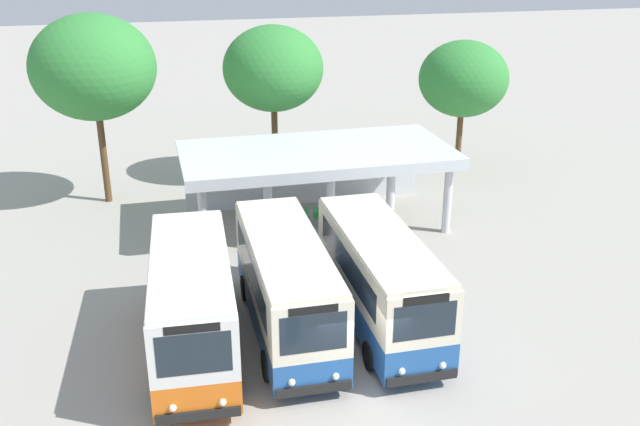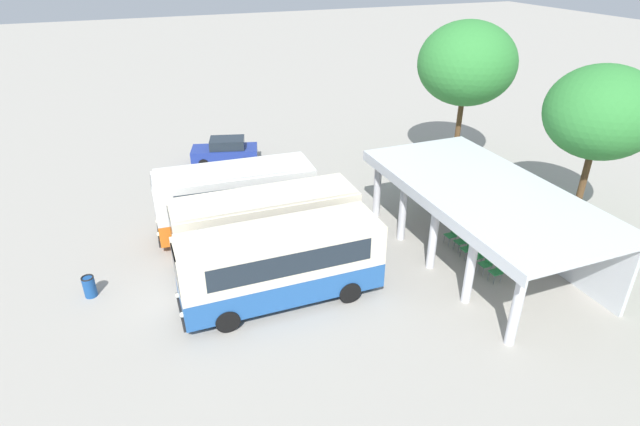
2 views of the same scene
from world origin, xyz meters
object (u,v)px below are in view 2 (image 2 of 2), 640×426
(city_bus_middle_cream, at_px, (281,262))
(waiting_chair_end_by_column, at_px, (452,234))
(waiting_chair_fifth_seat, at_px, (487,263))
(city_bus_nearest_orange, at_px, (236,197))
(litter_bin_apron, at_px, (89,286))
(waiting_chair_middle_seat, at_px, (468,248))
(parked_car_flank, at_px, (225,151))
(city_bus_second_in_row, at_px, (266,225))
(waiting_chair_second_from_end, at_px, (462,240))
(waiting_chair_fourth_seat, at_px, (478,255))
(waiting_chair_far_end_seat, at_px, (497,270))

(city_bus_middle_cream, xyz_separation_m, waiting_chair_end_by_column, (-1.19, 8.65, -1.25))
(waiting_chair_fifth_seat, bearing_deg, city_bus_nearest_orange, -129.55)
(waiting_chair_end_by_column, distance_m, litter_bin_apron, 15.80)
(city_bus_middle_cream, xyz_separation_m, waiting_chair_middle_seat, (0.10, 8.63, -1.25))
(city_bus_nearest_orange, relative_size, city_bus_middle_cream, 0.96)
(parked_car_flank, height_order, waiting_chair_fifth_seat, parked_car_flank)
(litter_bin_apron, bearing_deg, city_bus_second_in_row, 89.67)
(city_bus_second_in_row, xyz_separation_m, waiting_chair_middle_seat, (3.11, 8.34, -1.25))
(waiting_chair_end_by_column, bearing_deg, waiting_chair_second_from_end, 7.40)
(parked_car_flank, bearing_deg, city_bus_second_in_row, -3.43)
(parked_car_flank, relative_size, waiting_chair_fourth_seat, 5.14)
(city_bus_nearest_orange, relative_size, waiting_chair_fourth_seat, 8.79)
(city_bus_second_in_row, relative_size, waiting_chair_fourth_seat, 9.32)
(parked_car_flank, distance_m, waiting_chair_fifth_seat, 18.02)
(waiting_chair_fourth_seat, xyz_separation_m, waiting_chair_far_end_seat, (1.29, -0.01, 0.00))
(city_bus_nearest_orange, height_order, litter_bin_apron, city_bus_nearest_orange)
(waiting_chair_far_end_seat, bearing_deg, city_bus_nearest_orange, -131.79)
(city_bus_second_in_row, relative_size, waiting_chair_fifth_seat, 9.32)
(city_bus_second_in_row, bearing_deg, litter_bin_apron, -90.33)
(waiting_chair_fifth_seat, bearing_deg, city_bus_second_in_row, -117.83)
(city_bus_middle_cream, bearing_deg, parked_car_flank, 176.15)
(waiting_chair_end_by_column, bearing_deg, litter_bin_apron, -96.75)
(city_bus_middle_cream, height_order, litter_bin_apron, city_bus_middle_cream)
(waiting_chair_end_by_column, bearing_deg, city_bus_middle_cream, -82.16)
(parked_car_flank, relative_size, waiting_chair_second_from_end, 5.14)
(city_bus_nearest_orange, xyz_separation_m, city_bus_second_in_row, (3.01, 0.64, -0.06))
(waiting_chair_fourth_seat, bearing_deg, waiting_chair_end_by_column, -179.36)
(city_bus_second_in_row, height_order, waiting_chair_far_end_seat, city_bus_second_in_row)
(waiting_chair_far_end_seat, height_order, litter_bin_apron, litter_bin_apron)
(city_bus_nearest_orange, relative_size, waiting_chair_middle_seat, 8.79)
(waiting_chair_far_end_seat, bearing_deg, litter_bin_apron, -107.96)
(waiting_chair_fourth_seat, bearing_deg, parked_car_flank, -153.94)
(city_bus_second_in_row, bearing_deg, waiting_chair_second_from_end, 73.75)
(waiting_chair_middle_seat, xyz_separation_m, waiting_chair_far_end_seat, (1.94, 0.03, 0.00))
(city_bus_second_in_row, xyz_separation_m, waiting_chair_fifth_seat, (4.40, 8.33, -1.25))
(waiting_chair_far_end_seat, bearing_deg, waiting_chair_middle_seat, -179.13)
(waiting_chair_middle_seat, distance_m, litter_bin_apron, 15.99)
(city_bus_middle_cream, xyz_separation_m, waiting_chair_second_from_end, (-0.54, 8.74, -1.25))
(city_bus_nearest_orange, distance_m, waiting_chair_far_end_seat, 12.15)
(waiting_chair_middle_seat, xyz_separation_m, waiting_chair_fifth_seat, (1.29, -0.01, 0.00))
(parked_car_flank, xyz_separation_m, waiting_chair_far_end_seat, (16.97, 7.66, -0.30))
(waiting_chair_second_from_end, bearing_deg, waiting_chair_fifth_seat, -3.31)
(city_bus_middle_cream, xyz_separation_m, waiting_chair_fifth_seat, (1.39, 8.62, -1.25))
(city_bus_middle_cream, height_order, waiting_chair_end_by_column, city_bus_middle_cream)
(city_bus_middle_cream, relative_size, waiting_chair_fifth_seat, 9.16)
(city_bus_second_in_row, xyz_separation_m, parked_car_flank, (-11.93, 0.72, -0.94))
(waiting_chair_second_from_end, xyz_separation_m, waiting_chair_far_end_seat, (2.59, -0.07, 0.00))
(waiting_chair_second_from_end, xyz_separation_m, waiting_chair_middle_seat, (0.65, -0.10, 0.00))
(city_bus_middle_cream, xyz_separation_m, parked_car_flank, (-14.93, 1.00, -0.95))
(waiting_chair_second_from_end, height_order, waiting_chair_middle_seat, same)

